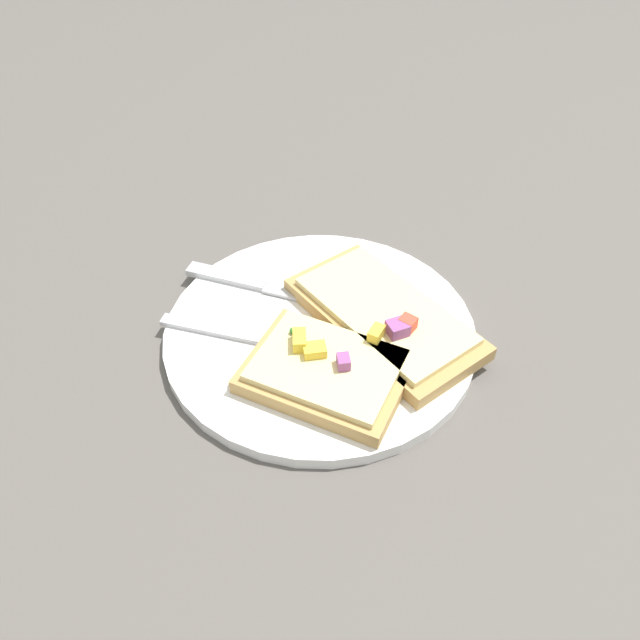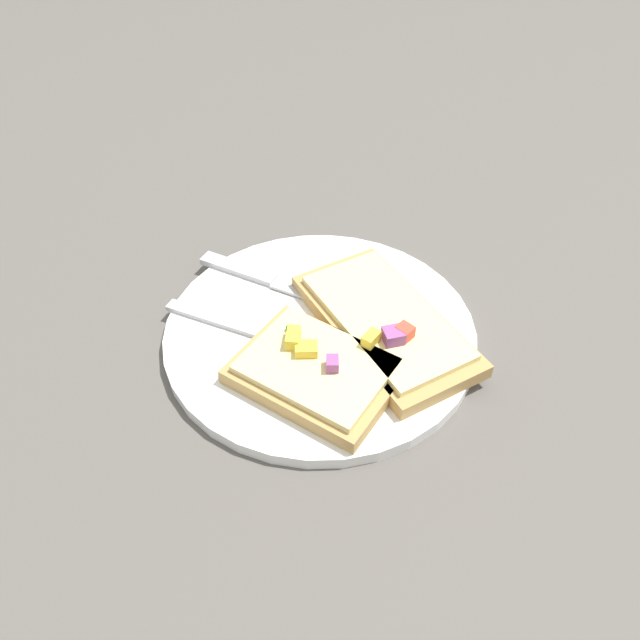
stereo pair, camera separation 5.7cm
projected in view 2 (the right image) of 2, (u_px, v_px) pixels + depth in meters
The scene contains 7 objects.
ground_plane at pixel (320, 337), 0.59m from camera, with size 4.00×4.00×0.00m, color #56514C.
plate at pixel (320, 332), 0.58m from camera, with size 0.29×0.29×0.01m.
fork at pixel (287, 342), 0.56m from camera, with size 0.11×0.21×0.01m.
knife at pixel (282, 284), 0.62m from camera, with size 0.10×0.21×0.01m.
pizza_slice_main at pixel (385, 322), 0.57m from camera, with size 0.13×0.20×0.03m.
pizza_slice_corner at pixel (316, 370), 0.53m from camera, with size 0.13×0.15×0.03m.
crumb_scatter at pixel (319, 353), 0.55m from camera, with size 0.13×0.07×0.01m.
Camera 2 is at (-0.27, -0.31, 0.42)m, focal length 35.00 mm.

